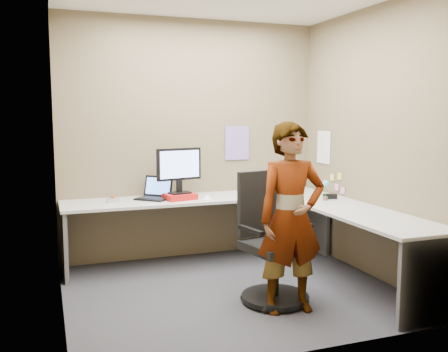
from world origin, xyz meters
name	(u,v)px	position (x,y,z in m)	size (l,w,h in m)	color
ground	(232,291)	(0.00, 0.00, 0.00)	(3.00, 3.00, 0.00)	#2A2A2F
wall_back	(192,139)	(0.00, 1.30, 1.35)	(3.00, 3.00, 0.00)	brown
wall_right	(372,143)	(1.50, 0.00, 1.35)	(2.70, 2.70, 0.00)	brown
wall_left	(57,150)	(-1.50, 0.00, 1.35)	(2.70, 2.70, 0.00)	brown
desk	(259,217)	(0.44, 0.39, 0.59)	(2.98, 2.58, 0.73)	silver
paper_ream	(180,197)	(-0.25, 0.91, 0.76)	(0.32, 0.23, 0.06)	red
monitor	(179,167)	(-0.25, 0.93, 1.08)	(0.51, 0.19, 0.48)	black
laptop	(155,193)	(-0.49, 1.04, 0.79)	(0.43, 0.43, 0.24)	black
trackball_mouse	(113,200)	(-0.95, 0.99, 0.76)	(0.12, 0.08, 0.07)	#B7B7BC
origami	(207,197)	(0.02, 0.81, 0.76)	(0.10, 0.10, 0.06)	white
stapler	(330,196)	(1.28, 0.40, 0.76)	(0.15, 0.04, 0.06)	black
flower	(325,187)	(1.18, 0.34, 0.87)	(0.07, 0.07, 0.22)	brown
calendar_purple	(237,143)	(0.55, 1.29, 1.30)	(0.30, 0.01, 0.40)	#846BB7
calendar_white	(324,147)	(1.49, 0.90, 1.25)	(0.01, 0.28, 0.38)	white
sticky_note_a	(340,176)	(1.49, 0.55, 0.95)	(0.01, 0.07, 0.07)	#F2E059
sticky_note_b	(337,187)	(1.49, 0.60, 0.82)	(0.01, 0.07, 0.07)	pink
sticky_note_c	(343,190)	(1.49, 0.48, 0.80)	(0.01, 0.07, 0.07)	pink
sticky_note_d	(332,177)	(1.49, 0.70, 0.92)	(0.01, 0.07, 0.07)	#F2E059
office_chair	(271,249)	(0.24, -0.32, 0.46)	(0.63, 0.60, 1.12)	black
person	(291,218)	(0.29, -0.60, 0.79)	(0.58, 0.38, 1.58)	#999399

